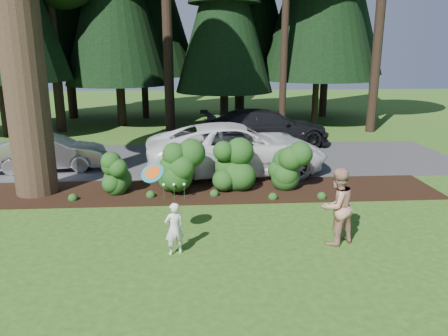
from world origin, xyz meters
name	(u,v)px	position (x,y,z in m)	size (l,w,h in m)	color
ground	(182,234)	(0.00, 0.00, 0.00)	(80.00, 80.00, 0.00)	#304C15
mulch_bed	(185,191)	(0.00, 3.25, 0.03)	(16.00, 2.50, 0.05)	black
driveway	(187,159)	(0.00, 7.50, 0.01)	(22.00, 6.00, 0.03)	#38383A
shrub_row	(209,168)	(0.77, 3.14, 0.81)	(6.53, 1.60, 1.61)	#1E4916
lily_cluster	(174,185)	(-0.30, 2.40, 0.50)	(0.69, 0.09, 0.57)	#1E4916
car_silver_wagon	(49,152)	(-5.06, 6.20, 0.69)	(1.41, 4.03, 1.33)	#B2B2B7
car_white_suv	(237,148)	(1.84, 5.35, 0.93)	(2.98, 6.45, 1.79)	white
car_dark_suv	(266,128)	(3.63, 9.80, 0.89)	(2.40, 5.91, 1.72)	black
child	(174,229)	(-0.13, -1.09, 0.59)	(0.43, 0.28, 1.19)	white
adult	(337,206)	(3.55, -0.77, 0.90)	(0.88, 0.68, 1.81)	#B13717
frisbee	(153,173)	(-0.58, -0.76, 1.77)	(0.59, 0.43, 0.47)	teal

